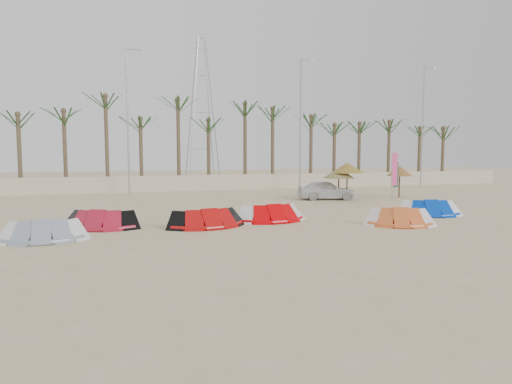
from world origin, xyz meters
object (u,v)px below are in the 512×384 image
object	(u,v)px
car	(326,190)
kite_red_left	(100,218)
kite_blue	(426,207)
parasol_left	(339,173)
kite_red_mid	(206,217)
parasol_mid	(347,168)
kite_red_right	(270,212)
parasol_right	(400,171)
kite_orange	(396,216)
kite_grey	(44,229)

from	to	relation	value
car	kite_red_left	bearing A→B (deg)	129.41
kite_blue	parasol_left	size ratio (longest dim) A/B	1.59
kite_red_mid	parasol_left	size ratio (longest dim) A/B	1.68
car	kite_red_mid	bearing A→B (deg)	142.48
parasol_mid	car	size ratio (longest dim) A/B	0.66
kite_red_right	parasol_right	size ratio (longest dim) A/B	1.55
kite_blue	kite_orange	bearing A→B (deg)	-145.38
parasol_left	car	distance (m)	1.49
kite_blue	parasol_left	xyz separation A→B (m)	(-1.24, 7.72, 1.44)
car	kite_red_right	bearing A→B (deg)	151.47
kite_red_mid	parasol_right	world-z (taller)	parasol_right
kite_red_mid	parasol_left	distance (m)	13.26
kite_grey	car	xyz separation A→B (m)	(16.37, 10.01, 0.25)
kite_red_mid	kite_grey	bearing A→B (deg)	-167.24
kite_grey	kite_orange	world-z (taller)	same
kite_red_left	kite_blue	size ratio (longest dim) A/B	1.05
kite_orange	kite_blue	distance (m)	4.09
kite_orange	parasol_mid	xyz separation A→B (m)	(2.73, 9.99, 1.79)
kite_orange	car	world-z (taller)	car
kite_grey	parasol_left	world-z (taller)	parasol_left
kite_red_left	parasol_left	world-z (taller)	parasol_left
kite_orange	kite_blue	size ratio (longest dim) A/B	0.98
parasol_right	kite_grey	bearing A→B (deg)	-155.83
parasol_left	parasol_right	distance (m)	5.15
kite_red_left	kite_red_right	size ratio (longest dim) A/B	1.06
kite_grey	kite_red_mid	size ratio (longest dim) A/B	0.84
kite_orange	parasol_right	xyz separation A→B (m)	(7.25, 10.61, 1.48)
kite_grey	kite_orange	size ratio (longest dim) A/B	0.91
kite_grey	car	bearing A→B (deg)	31.43
parasol_mid	car	world-z (taller)	parasol_mid
kite_red_left	kite_red_right	bearing A→B (deg)	-1.72
parasol_mid	car	bearing A→B (deg)	150.83
parasol_left	kite_orange	bearing A→B (deg)	-101.97
kite_red_right	parasol_left	bearing A→B (deg)	44.73
kite_red_right	parasol_left	world-z (taller)	parasol_left
kite_red_mid	kite_blue	size ratio (longest dim) A/B	1.06
kite_grey	car	size ratio (longest dim) A/B	0.81
kite_grey	parasol_mid	size ratio (longest dim) A/B	1.22
kite_red_left	kite_red_right	world-z (taller)	same
kite_grey	kite_red_right	distance (m)	9.99
kite_grey	parasol_mid	distance (m)	20.01
parasol_right	kite_blue	bearing A→B (deg)	-115.10
kite_grey	kite_red_mid	world-z (taller)	same
kite_grey	kite_red_left	xyz separation A→B (m)	(1.91, 2.41, 0.00)
kite_red_mid	kite_orange	world-z (taller)	same
kite_red_mid	parasol_right	distance (m)	17.87
kite_orange	parasol_mid	distance (m)	10.51
kite_orange	parasol_left	world-z (taller)	parasol_left
kite_red_left	car	xyz separation A→B (m)	(14.46, 7.60, 0.24)
parasol_left	kite_grey	bearing A→B (deg)	-151.15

